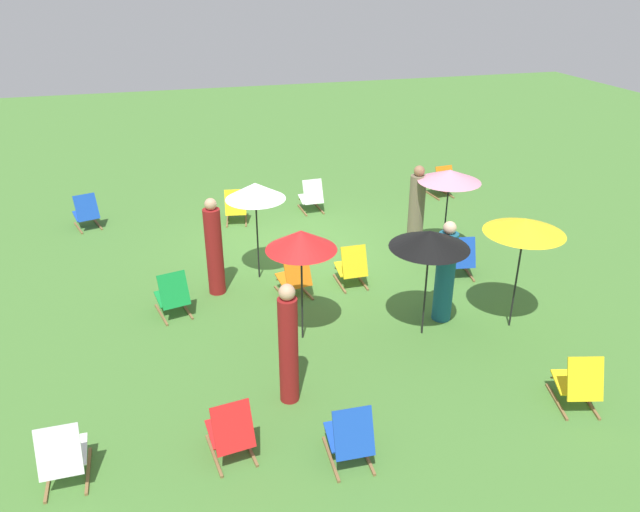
% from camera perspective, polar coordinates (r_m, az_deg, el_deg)
% --- Properties ---
extents(ground_plane, '(40.00, 40.00, 0.00)m').
position_cam_1_polar(ground_plane, '(12.74, -1.43, 0.22)').
color(ground_plane, '#477A33').
extents(deckchair_0, '(0.48, 0.76, 0.83)m').
position_cam_1_polar(deckchair_0, '(7.92, -23.13, -16.93)').
color(deckchair_0, olive).
rests_on(deckchair_0, ground).
extents(deckchair_1, '(0.54, 0.80, 0.83)m').
position_cam_1_polar(deckchair_1, '(16.24, 11.40, 6.84)').
color(deckchair_1, olive).
rests_on(deckchair_1, ground).
extents(deckchair_2, '(0.51, 0.78, 0.83)m').
position_cam_1_polar(deckchair_2, '(14.89, -0.82, 5.62)').
color(deckchair_2, olive).
rests_on(deckchair_2, ground).
extents(deckchair_3, '(0.60, 0.83, 0.83)m').
position_cam_1_polar(deckchair_3, '(12.01, 13.07, -0.19)').
color(deckchair_3, olive).
rests_on(deckchair_3, ground).
extents(deckchair_4, '(0.58, 0.82, 0.83)m').
position_cam_1_polar(deckchair_4, '(7.71, -8.44, -16.10)').
color(deckchair_4, olive).
rests_on(deckchair_4, ground).
extents(deckchair_5, '(0.59, 0.83, 0.83)m').
position_cam_1_polar(deckchair_5, '(14.34, -7.96, 4.56)').
color(deckchair_5, olive).
rests_on(deckchair_5, ground).
extents(deckchair_6, '(0.48, 0.76, 0.83)m').
position_cam_1_polar(deckchair_6, '(11.36, 3.02, -1.05)').
color(deckchair_6, olive).
rests_on(deckchair_6, ground).
extents(deckchair_7, '(0.50, 0.77, 0.83)m').
position_cam_1_polar(deckchair_7, '(7.57, 2.85, -16.70)').
color(deckchair_7, olive).
rests_on(deckchair_7, ground).
extents(deckchair_8, '(0.63, 0.85, 0.83)m').
position_cam_1_polar(deckchair_8, '(10.68, -13.76, -3.67)').
color(deckchair_8, olive).
rests_on(deckchair_8, ground).
extents(deckchair_9, '(0.68, 0.87, 0.83)m').
position_cam_1_polar(deckchair_9, '(14.89, -21.23, 3.83)').
color(deckchair_9, olive).
rests_on(deckchair_9, ground).
extents(deckchair_10, '(0.65, 0.85, 0.83)m').
position_cam_1_polar(deckchair_10, '(9.06, 23.23, -11.00)').
color(deckchair_10, olive).
rests_on(deckchair_10, ground).
extents(deckchair_11, '(0.61, 0.84, 0.83)m').
position_cam_1_polar(deckchair_11, '(10.99, -2.42, -2.03)').
color(deckchair_11, olive).
rests_on(deckchair_11, ground).
extents(umbrella_0, '(1.12, 1.12, 1.93)m').
position_cam_1_polar(umbrella_0, '(11.14, -6.14, 6.11)').
color(umbrella_0, black).
rests_on(umbrella_0, ground).
extents(umbrella_1, '(1.28, 1.28, 1.94)m').
position_cam_1_polar(umbrella_1, '(9.95, 18.80, 2.70)').
color(umbrella_1, black).
rests_on(umbrella_1, ground).
extents(umbrella_2, '(1.25, 1.25, 1.84)m').
position_cam_1_polar(umbrella_2, '(9.40, 10.34, 1.56)').
color(umbrella_2, black).
rests_on(umbrella_2, ground).
extents(umbrella_3, '(1.25, 1.25, 1.88)m').
position_cam_1_polar(umbrella_3, '(12.24, 12.16, 7.41)').
color(umbrella_3, black).
rests_on(umbrella_3, ground).
extents(umbrella_4, '(1.10, 1.10, 1.90)m').
position_cam_1_polar(umbrella_4, '(9.11, -1.79, 1.50)').
color(umbrella_4, black).
rests_on(umbrella_4, ground).
extents(person_0, '(0.45, 0.45, 1.80)m').
position_cam_1_polar(person_0, '(10.25, 11.74, -1.71)').
color(person_0, '#195972').
rests_on(person_0, ground).
extents(person_1, '(0.38, 0.38, 1.82)m').
position_cam_1_polar(person_1, '(8.18, -3.01, -8.50)').
color(person_1, maroon).
rests_on(person_1, ground).
extents(person_2, '(0.39, 0.39, 1.90)m').
position_cam_1_polar(person_2, '(12.63, 9.08, 4.09)').
color(person_2, '#72664C').
rests_on(person_2, ground).
extents(person_3, '(0.40, 0.40, 1.85)m').
position_cam_1_polar(person_3, '(11.03, -9.97, 0.64)').
color(person_3, maroon).
rests_on(person_3, ground).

